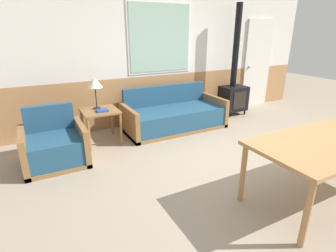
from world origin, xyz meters
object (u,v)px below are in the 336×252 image
at_px(couch, 174,116).
at_px(table_lamp, 95,83).
at_px(side_table, 100,115).
at_px(armchair, 55,147).
at_px(wood_stove, 234,89).
at_px(dining_table, 336,143).

height_order(couch, table_lamp, table_lamp).
relative_size(side_table, table_lamp, 1.09).
distance_m(couch, table_lamp, 1.66).
bearing_deg(side_table, armchair, -150.36).
distance_m(couch, armchair, 2.28).
relative_size(side_table, wood_stove, 0.25).
distance_m(side_table, table_lamp, 0.54).
xyz_separation_m(table_lamp, wood_stove, (3.12, 0.13, -0.43)).
relative_size(couch, armchair, 2.28).
bearing_deg(dining_table, couch, 99.99).
distance_m(armchair, table_lamp, 1.22).
distance_m(armchair, dining_table, 3.62).
relative_size(couch, dining_table, 0.97).
distance_m(dining_table, wood_stove, 3.24).
xyz_separation_m(side_table, dining_table, (1.94, -2.79, 0.18)).
relative_size(armchair, side_table, 1.46).
height_order(side_table, dining_table, dining_table).
bearing_deg(dining_table, armchair, 139.41).
bearing_deg(wood_stove, armchair, -170.05).
relative_size(dining_table, wood_stove, 0.85).
bearing_deg(side_table, wood_stove, 4.28).
bearing_deg(couch, dining_table, -80.01).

